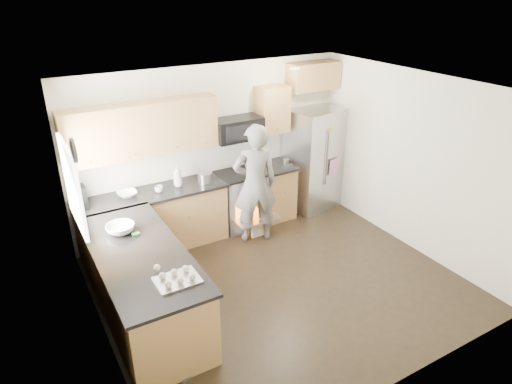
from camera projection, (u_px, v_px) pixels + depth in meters
ground at (279, 283)px, 6.13m from camera, size 4.50×4.50×0.00m
room_shell at (279, 168)px, 5.42m from camera, size 4.54×4.04×2.62m
back_cabinet_run at (185, 181)px, 6.83m from camera, size 4.45×0.64×2.50m
peninsula at (143, 285)px, 5.33m from camera, size 0.96×2.36×1.03m
stove_range at (242, 187)px, 7.33m from camera, size 0.76×0.97×1.79m
refrigerator at (313, 159)px, 7.89m from camera, size 0.97×0.81×1.76m
person at (255, 184)px, 6.82m from camera, size 0.77×0.60×1.86m
dish_rack at (192, 356)px, 4.84m from camera, size 0.51×0.43×0.29m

